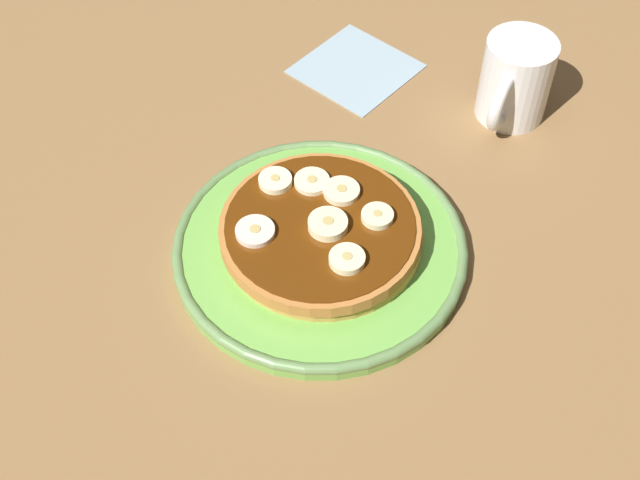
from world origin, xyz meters
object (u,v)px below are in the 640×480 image
Objects in this scene: plate at (320,248)px; banana_slice_6 at (275,181)px; banana_slice_3 at (255,232)px; napkin at (356,68)px; pancake_stack at (317,232)px; coffee_mug at (515,80)px; banana_slice_0 at (330,222)px; banana_slice_4 at (377,217)px; banana_slice_1 at (312,182)px; banana_slice_2 at (347,260)px; banana_slice_5 at (344,193)px.

banana_slice_6 is at bearing -112.57° from plate.
napkin is at bearing -171.64° from banana_slice_3.
coffee_mug reaches higher than pancake_stack.
banana_slice_0 reaches higher than banana_slice_4.
coffee_mug is at bearing 162.84° from banana_slice_0.
napkin is at bearing -164.67° from banana_slice_1.
plate is 6.07cm from banana_slice_4.
coffee_mug is (-22.90, 14.23, 0.09)cm from banana_slice_6.
banana_slice_2 and banana_slice_6 have the same top height.
pancake_stack is at bearing -111.38° from plate.
banana_slice_3 is at bearing -53.08° from banana_slice_4.
pancake_stack is at bearing -9.48° from banana_slice_5.
banana_slice_2 is at bearing -1.98° from banana_slice_4.
coffee_mug is at bearing 155.95° from banana_slice_3.
banana_slice_2 is (2.56, 3.87, 3.52)cm from plate.
banana_slice_0 is at bearing 126.83° from banana_slice_3.
napkin is at bearing -158.95° from banana_slice_0.
banana_slice_1 reaches higher than plate.
coffee_mug is at bearing 158.93° from banana_slice_5.
banana_slice_5 is (-3.92, 0.65, 1.59)cm from pancake_stack.
banana_slice_0 is (-0.23, 1.14, 1.72)cm from pancake_stack.
banana_slice_2 is 0.90× the size of banana_slice_3.
napkin is at bearing -86.87° from coffee_mug.
banana_slice_0 reaches higher than banana_slice_1.
banana_slice_0 is 1.02× the size of banana_slice_3.
banana_slice_5 is 1.08× the size of banana_slice_6.
banana_slice_0 is 4.14cm from banana_slice_4.
banana_slice_0 reaches higher than banana_slice_3.
banana_slice_5 is at bearing 23.32° from napkin.
napkin is (-20.31, -8.75, -4.23)cm from banana_slice_5.
banana_slice_1 is at bearing 168.32° from banana_slice_3.
banana_slice_2 is at bearing 46.27° from banana_slice_1.
coffee_mug reaches higher than banana_slice_3.
banana_slice_4 is (-2.72, 4.44, 1.62)cm from pancake_stack.
banana_slice_1 is 0.98× the size of banana_slice_5.
banana_slice_1 is at bearing 117.03° from banana_slice_6.
banana_slice_5 is at bearing 170.52° from pancake_stack.
banana_slice_0 is 4.28cm from banana_slice_2.
banana_slice_2 is at bearing 96.32° from banana_slice_3.
banana_slice_1 is (-3.74, -2.49, 1.56)cm from pancake_stack.
pancake_stack is at bearing 67.35° from banana_slice_6.
coffee_mug is at bearing 93.13° from napkin.
napkin is (-24.00, -9.24, -4.36)cm from banana_slice_0.
banana_slice_0 is at bearing 21.05° from napkin.
banana_slice_1 is 7.00cm from banana_slice_4.
plate is 7.16cm from banana_slice_6.
banana_slice_0 is at bearing 101.36° from pancake_stack.
banana_slice_1 is (-3.51, -3.62, -0.17)cm from banana_slice_0.
plate is 3.69cm from banana_slice_0.
banana_slice_2 reaches higher than pancake_stack.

